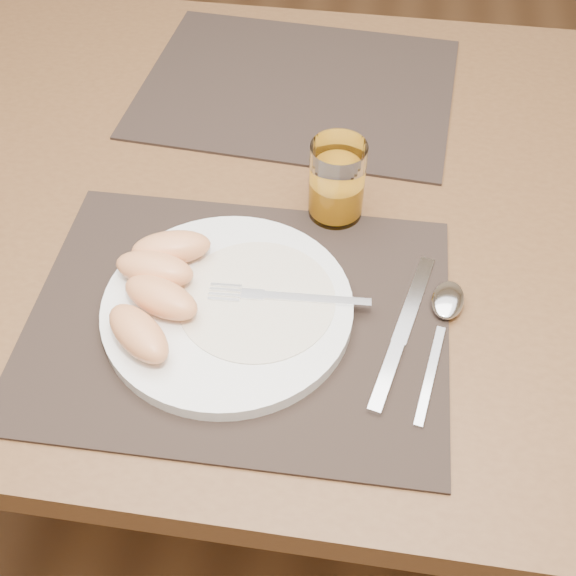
% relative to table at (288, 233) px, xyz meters
% --- Properties ---
extents(ground, '(5.00, 5.00, 0.00)m').
position_rel_table_xyz_m(ground, '(0.00, 0.00, -0.67)').
color(ground, '#55351D').
rests_on(ground, ground).
extents(table, '(1.40, 0.90, 0.75)m').
position_rel_table_xyz_m(table, '(0.00, 0.00, 0.00)').
color(table, brown).
rests_on(table, ground).
extents(placemat_near, '(0.46, 0.36, 0.00)m').
position_rel_table_xyz_m(placemat_near, '(-0.02, -0.22, 0.09)').
color(placemat_near, black).
rests_on(placemat_near, table).
extents(placemat_far, '(0.47, 0.38, 0.00)m').
position_rel_table_xyz_m(placemat_far, '(-0.02, 0.22, 0.09)').
color(placemat_far, black).
rests_on(placemat_far, table).
extents(plate, '(0.27, 0.27, 0.02)m').
position_rel_table_xyz_m(plate, '(-0.03, -0.22, 0.10)').
color(plate, white).
rests_on(plate, placemat_near).
extents(plate_dressing, '(0.17, 0.17, 0.00)m').
position_rel_table_xyz_m(plate_dressing, '(-0.00, -0.21, 0.10)').
color(plate_dressing, white).
rests_on(plate_dressing, plate).
extents(fork, '(0.18, 0.03, 0.00)m').
position_rel_table_xyz_m(fork, '(0.02, -0.20, 0.11)').
color(fork, silver).
rests_on(fork, plate).
extents(knife, '(0.06, 0.22, 0.01)m').
position_rel_table_xyz_m(knife, '(0.15, -0.23, 0.09)').
color(knife, silver).
rests_on(knife, placemat_near).
extents(spoon, '(0.05, 0.19, 0.01)m').
position_rel_table_xyz_m(spoon, '(0.20, -0.18, 0.09)').
color(spoon, silver).
rests_on(spoon, placemat_near).
extents(juice_glass, '(0.07, 0.07, 0.10)m').
position_rel_table_xyz_m(juice_glass, '(0.06, -0.04, 0.13)').
color(juice_glass, white).
rests_on(juice_glass, placemat_near).
extents(grapefruit_wedges, '(0.11, 0.20, 0.04)m').
position_rel_table_xyz_m(grapefruit_wedges, '(-0.11, -0.22, 0.12)').
color(grapefruit_wedges, '#E4975D').
rests_on(grapefruit_wedges, plate).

